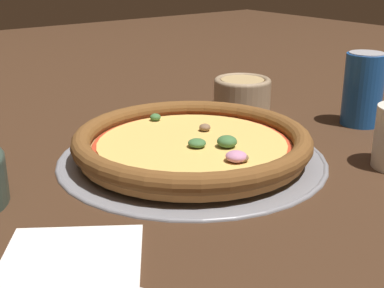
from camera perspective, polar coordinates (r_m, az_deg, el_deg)
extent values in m
plane|color=#3D2616|center=(0.77, 0.00, -1.66)|extent=(3.00, 3.00, 0.00)
cylinder|color=gray|center=(0.76, 0.00, -1.49)|extent=(0.38, 0.38, 0.00)
torus|color=gray|center=(0.76, 0.00, -1.32)|extent=(0.38, 0.38, 0.01)
cylinder|color=#BC7F42|center=(0.76, 0.00, -0.56)|extent=(0.32, 0.32, 0.01)
torus|color=brown|center=(0.76, 0.00, 0.51)|extent=(0.34, 0.34, 0.03)
cylinder|color=#B7381E|center=(0.76, 0.00, 0.01)|extent=(0.28, 0.28, 0.00)
cylinder|color=#E5B75B|center=(0.76, 0.00, 0.17)|extent=(0.27, 0.27, 0.00)
ellipsoid|color=#3D6B38|center=(0.73, 0.54, 0.10)|extent=(0.03, 0.03, 0.01)
ellipsoid|color=brown|center=(0.69, 5.38, -1.48)|extent=(0.02, 0.02, 0.01)
ellipsoid|color=#3D6B38|center=(0.74, 3.75, 0.27)|extent=(0.04, 0.04, 0.02)
ellipsoid|color=brown|center=(0.80, 1.38, 1.78)|extent=(0.02, 0.02, 0.01)
ellipsoid|color=#C17FA3|center=(0.68, 4.58, -1.38)|extent=(0.03, 0.03, 0.01)
ellipsoid|color=#3D6B38|center=(0.85, -3.93, 2.88)|extent=(0.02, 0.02, 0.01)
cylinder|color=#9E8466|center=(1.02, 5.37, 5.27)|extent=(0.11, 0.11, 0.05)
torus|color=#9E8466|center=(1.01, 5.41, 6.67)|extent=(0.11, 0.11, 0.01)
cylinder|color=tan|center=(1.01, 5.42, 6.78)|extent=(0.08, 0.08, 0.00)
cube|color=white|center=(0.53, -12.81, -11.93)|extent=(0.18, 0.18, 0.01)
cube|color=#B7B7BC|center=(0.51, -10.01, -14.04)|extent=(0.08, 0.14, 0.00)
cylinder|color=#194C99|center=(0.95, 17.78, 5.54)|extent=(0.07, 0.07, 0.12)
cylinder|color=#BCBCC1|center=(0.94, 18.18, 9.20)|extent=(0.06, 0.06, 0.00)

